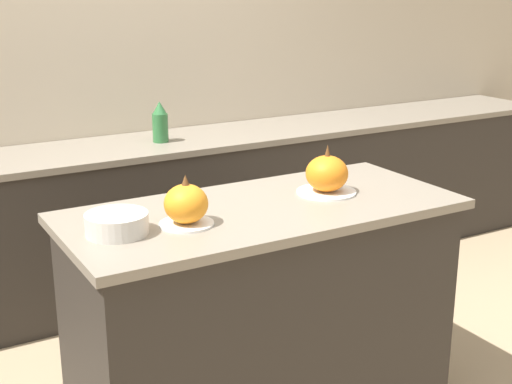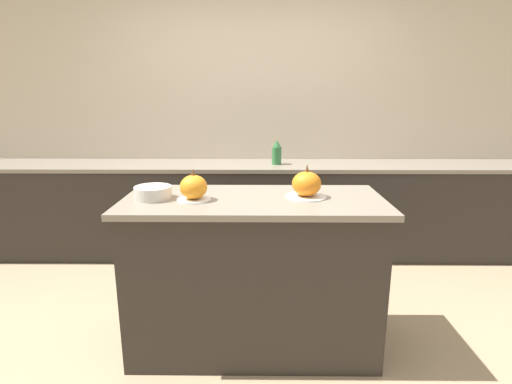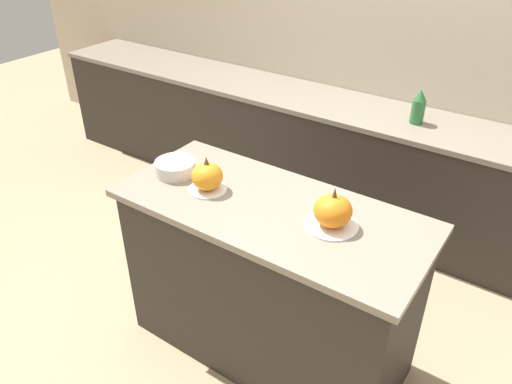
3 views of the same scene
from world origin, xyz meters
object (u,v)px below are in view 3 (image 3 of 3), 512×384
at_px(bottle_tall, 418,107).
at_px(mixing_bowl, 176,167).
at_px(pumpkin_cake_right, 333,212).
at_px(pumpkin_cake_left, 207,177).

relative_size(bottle_tall, mixing_bowl, 1.08).
distance_m(pumpkin_cake_right, bottle_tall, 1.43).
bearing_deg(pumpkin_cake_right, pumpkin_cake_left, -173.58).
bearing_deg(bottle_tall, pumpkin_cake_right, -85.54).
bearing_deg(mixing_bowl, pumpkin_cake_right, 2.65).
relative_size(pumpkin_cake_right, bottle_tall, 1.04).
xyz_separation_m(bottle_tall, mixing_bowl, (-0.76, -1.46, -0.01)).
xyz_separation_m(pumpkin_cake_left, pumpkin_cake_right, (0.64, 0.07, 0.00)).
distance_m(pumpkin_cake_left, pumpkin_cake_right, 0.64).
bearing_deg(mixing_bowl, bottle_tall, 62.41).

